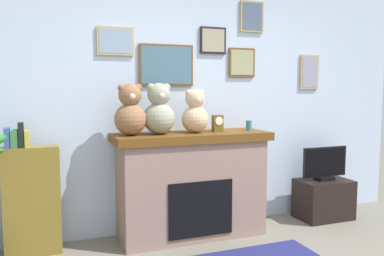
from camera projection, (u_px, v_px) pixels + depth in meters
back_wall at (192, 105)px, 4.25m from camera, size 5.20×0.15×2.60m
fireplace at (191, 184)px, 3.98m from camera, size 1.55×0.58×1.05m
bookshelf at (31, 198)px, 3.51m from camera, size 0.48×0.16×1.19m
tv_stand at (323, 199)px, 4.54m from camera, size 0.60×0.40×0.45m
television at (325, 164)px, 4.50m from camera, size 0.57×0.14×0.38m
candle_jar at (249, 125)px, 4.13m from camera, size 0.06×0.06×0.10m
mantel_clock at (218, 123)px, 4.00m from camera, size 0.10×0.08×0.17m
teddy_bear_grey at (130, 112)px, 3.67m from camera, size 0.30×0.30×0.48m
teddy_bear_brown at (159, 111)px, 3.77m from camera, size 0.30×0.30×0.49m
teddy_bear_cream at (195, 113)px, 3.90m from camera, size 0.27×0.27×0.43m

